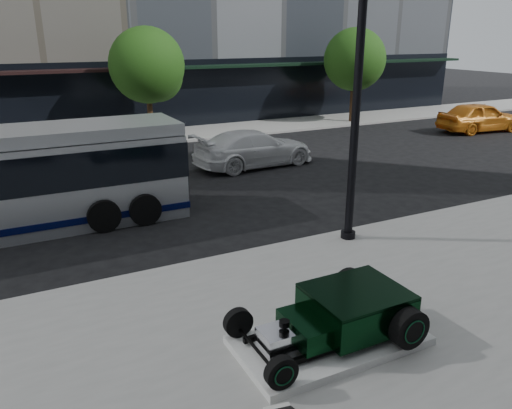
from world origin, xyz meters
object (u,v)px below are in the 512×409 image
hot_rod (346,312)px  white_sedan (254,148)px  yellow_taxi (480,117)px  lamppost (356,116)px

hot_rod → white_sedan: size_ratio=0.60×
white_sedan → yellow_taxi: bearing=-90.2°
hot_rod → lamppost: bearing=52.4°
hot_rod → lamppost: (2.99, 3.89, 2.76)m
white_sedan → yellow_taxi: 15.28m
hot_rod → yellow_taxi: 23.94m
hot_rod → white_sedan: (4.42, 12.48, 0.08)m
lamppost → white_sedan: (1.43, 8.59, -2.68)m
white_sedan → yellow_taxi: (15.24, 1.18, 0.08)m
lamppost → white_sedan: bearing=80.6°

